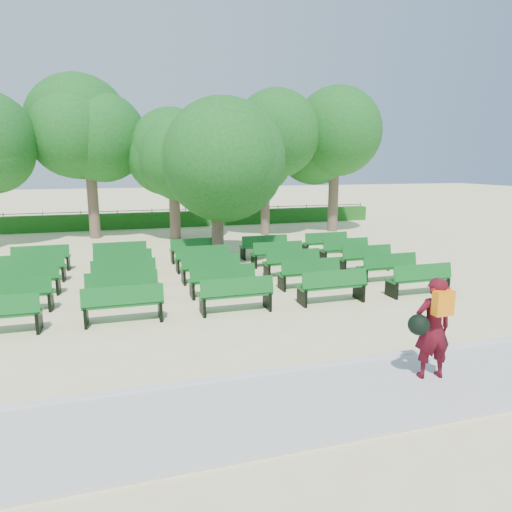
{
  "coord_description": "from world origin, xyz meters",
  "views": [
    {
      "loc": [
        -2.86,
        -13.5,
        3.77
      ],
      "look_at": [
        0.89,
        -1.0,
        1.1
      ],
      "focal_mm": 32.0,
      "sensor_mm": 36.0,
      "label": 1
    }
  ],
  "objects": [
    {
      "name": "ground",
      "position": [
        0.0,
        0.0,
        0.0
      ],
      "size": [
        120.0,
        120.0,
        0.0
      ],
      "primitive_type": "plane",
      "color": "beige"
    },
    {
      "name": "paving",
      "position": [
        0.0,
        -7.4,
        0.03
      ],
      "size": [
        30.0,
        2.2,
        0.06
      ],
      "primitive_type": "cube",
      "color": "beige",
      "rests_on": "ground"
    },
    {
      "name": "curb",
      "position": [
        0.0,
        -6.25,
        0.05
      ],
      "size": [
        30.0,
        0.12,
        0.1
      ],
      "primitive_type": "cube",
      "color": "silver",
      "rests_on": "ground"
    },
    {
      "name": "hedge",
      "position": [
        0.0,
        14.0,
        0.45
      ],
      "size": [
        26.0,
        0.7,
        0.9
      ],
      "primitive_type": "cube",
      "color": "#1B5D18",
      "rests_on": "ground"
    },
    {
      "name": "fence",
      "position": [
        0.0,
        14.4,
        0.0
      ],
      "size": [
        26.0,
        0.1,
        1.02
      ],
      "primitive_type": null,
      "color": "black",
      "rests_on": "ground"
    },
    {
      "name": "tree_line",
      "position": [
        0.0,
        10.0,
        0.0
      ],
      "size": [
        21.8,
        6.8,
        7.04
      ],
      "primitive_type": null,
      "color": "#195E1D",
      "rests_on": "ground"
    },
    {
      "name": "bench_array",
      "position": [
        -0.15,
        0.58,
        0.1
      ],
      "size": [
        1.89,
        0.62,
        1.19
      ],
      "rotation": [
        0.0,
        0.0,
        -0.02
      ],
      "color": "#105D1D",
      "rests_on": "ground"
    },
    {
      "name": "tree_among",
      "position": [
        0.69,
        3.47,
        4.19
      ],
      "size": [
        4.37,
        4.37,
        6.18
      ],
      "color": "brown",
      "rests_on": "ground"
    },
    {
      "name": "person",
      "position": [
        2.19,
        -7.24,
        0.99
      ],
      "size": [
        0.87,
        0.55,
        1.81
      ],
      "rotation": [
        0.0,
        0.0,
        3.01
      ],
      "color": "#480A14",
      "rests_on": "ground"
    }
  ]
}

